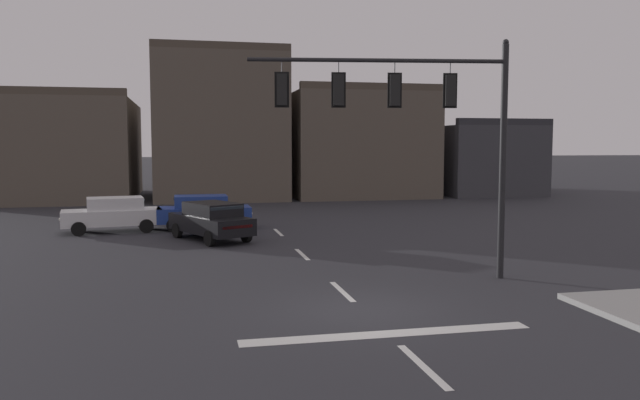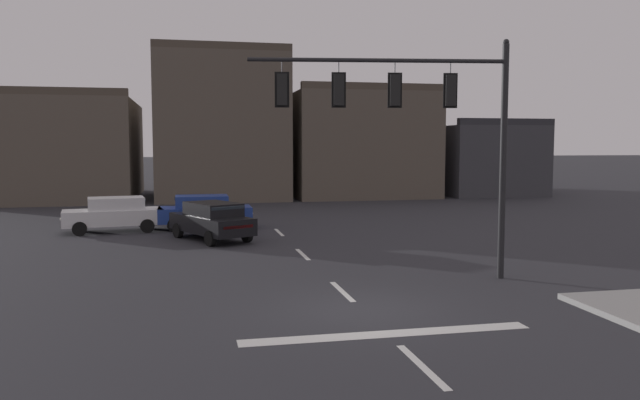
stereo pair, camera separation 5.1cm
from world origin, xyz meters
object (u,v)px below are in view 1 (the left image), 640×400
signal_mast_near_side (417,112)px  car_lot_middle (203,211)px  car_lot_nearside (113,214)px  car_lot_farside (211,220)px

signal_mast_near_side → car_lot_middle: 14.79m
car_lot_nearside → car_lot_middle: bearing=4.0°
car_lot_nearside → car_lot_farside: bearing=-38.8°
car_lot_nearside → car_lot_middle: (4.12, 0.29, 0.00)m
signal_mast_near_side → car_lot_middle: bearing=114.5°
signal_mast_near_side → car_lot_nearside: size_ratio=1.64×
signal_mast_near_side → car_lot_nearside: signal_mast_near_side is taller
signal_mast_near_side → car_lot_farside: (-5.66, 9.14, -4.15)m
signal_mast_near_side → car_lot_middle: signal_mast_near_side is taller
car_lot_farside → car_lot_middle: bearing=93.3°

